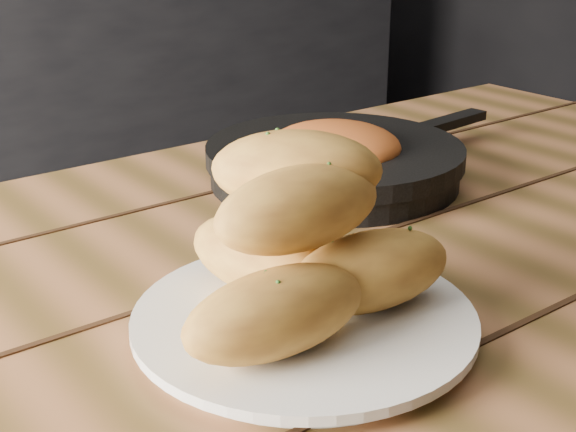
{
  "coord_description": "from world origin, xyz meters",
  "views": [
    {
      "loc": [
        -0.81,
        -0.83,
        1.06
      ],
      "look_at": [
        -0.48,
        -0.4,
        0.84
      ],
      "focal_mm": 50.0,
      "sensor_mm": 36.0,
      "label": 1
    }
  ],
  "objects_px": {
    "table": "(336,409)",
    "bowl": "(334,158)",
    "plate": "(304,322)",
    "bread_rolls": "(301,244)",
    "skillet": "(336,162)"
  },
  "relations": [
    {
      "from": "skillet",
      "to": "bowl",
      "type": "bearing_deg",
      "value": -139.68
    },
    {
      "from": "table",
      "to": "bread_rolls",
      "type": "bearing_deg",
      "value": -172.61
    },
    {
      "from": "table",
      "to": "plate",
      "type": "bearing_deg",
      "value": -168.71
    },
    {
      "from": "bread_rolls",
      "to": "table",
      "type": "bearing_deg",
      "value": 7.39
    },
    {
      "from": "table",
      "to": "plate",
      "type": "distance_m",
      "value": 0.11
    },
    {
      "from": "table",
      "to": "plate",
      "type": "xyz_separation_m",
      "value": [
        -0.04,
        -0.01,
        0.1
      ]
    },
    {
      "from": "table",
      "to": "plate",
      "type": "height_order",
      "value": "plate"
    },
    {
      "from": "table",
      "to": "bowl",
      "type": "bearing_deg",
      "value": 50.15
    },
    {
      "from": "bread_rolls",
      "to": "bowl",
      "type": "distance_m",
      "value": 0.35
    },
    {
      "from": "table",
      "to": "bowl",
      "type": "distance_m",
      "value": 0.33
    },
    {
      "from": "plate",
      "to": "bread_rolls",
      "type": "distance_m",
      "value": 0.06
    },
    {
      "from": "plate",
      "to": "skillet",
      "type": "distance_m",
      "value": 0.36
    },
    {
      "from": "table",
      "to": "skillet",
      "type": "height_order",
      "value": "skillet"
    },
    {
      "from": "skillet",
      "to": "bowl",
      "type": "height_order",
      "value": "bowl"
    },
    {
      "from": "bowl",
      "to": "table",
      "type": "bearing_deg",
      "value": -129.85
    }
  ]
}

